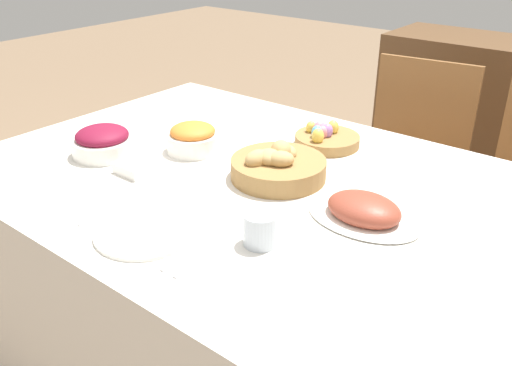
{
  "coord_description": "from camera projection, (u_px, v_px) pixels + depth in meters",
  "views": [
    {
      "loc": [
        0.79,
        -1.1,
        1.44
      ],
      "look_at": [
        -0.01,
        -0.09,
        0.8
      ],
      "focal_mm": 38.0,
      "sensor_mm": 36.0,
      "label": 1
    }
  ],
  "objects": [
    {
      "name": "fork",
      "position": [
        107.0,
        213.0,
        1.37
      ],
      "size": [
        0.02,
        0.16,
        0.0
      ],
      "rotation": [
        0.0,
        0.0,
        -0.06
      ],
      "color": "silver",
      "rests_on": "dining_table"
    },
    {
      "name": "chair_far_center",
      "position": [
        409.0,
        163.0,
        2.29
      ],
      "size": [
        0.47,
        0.47,
        0.91
      ],
      "rotation": [
        0.0,
        0.0,
        0.12
      ],
      "color": "brown",
      "rests_on": "ground"
    },
    {
      "name": "carrot_bowl",
      "position": [
        193.0,
        138.0,
        1.72
      ],
      "size": [
        0.17,
        0.17,
        0.09
      ],
      "color": "white",
      "rests_on": "dining_table"
    },
    {
      "name": "dinner_plate",
      "position": [
        146.0,
        232.0,
        1.29
      ],
      "size": [
        0.24,
        0.24,
        0.01
      ],
      "color": "white",
      "rests_on": "dining_table"
    },
    {
      "name": "spoon",
      "position": [
        199.0,
        259.0,
        1.19
      ],
      "size": [
        0.02,
        0.16,
        0.0
      ],
      "rotation": [
        0.0,
        0.0,
        0.06
      ],
      "color": "silver",
      "rests_on": "dining_table"
    },
    {
      "name": "knife",
      "position": [
        190.0,
        254.0,
        1.21
      ],
      "size": [
        0.02,
        0.16,
        0.0
      ],
      "rotation": [
        0.0,
        0.0,
        -0.06
      ],
      "color": "silver",
      "rests_on": "dining_table"
    },
    {
      "name": "dining_table",
      "position": [
        277.0,
        295.0,
        1.68
      ],
      "size": [
        1.86,
        1.17,
        0.76
      ],
      "color": "white",
      "rests_on": "ground"
    },
    {
      "name": "drinking_cup",
      "position": [
        260.0,
        229.0,
        1.23
      ],
      "size": [
        0.08,
        0.08,
        0.08
      ],
      "color": "silver",
      "rests_on": "dining_table"
    },
    {
      "name": "butter_dish",
      "position": [
        132.0,
        169.0,
        1.58
      ],
      "size": [
        0.1,
        0.06,
        0.03
      ],
      "color": "white",
      "rests_on": "dining_table"
    },
    {
      "name": "bread_basket",
      "position": [
        278.0,
        166.0,
        1.54
      ],
      "size": [
        0.27,
        0.27,
        0.11
      ],
      "color": "#9E7542",
      "rests_on": "dining_table"
    },
    {
      "name": "ham_platter",
      "position": [
        364.0,
        211.0,
        1.34
      ],
      "size": [
        0.29,
        0.2,
        0.07
      ],
      "color": "white",
      "rests_on": "dining_table"
    },
    {
      "name": "egg_basket",
      "position": [
        326.0,
        138.0,
        1.77
      ],
      "size": [
        0.21,
        0.21,
        0.08
      ],
      "color": "#9E7542",
      "rests_on": "dining_table"
    },
    {
      "name": "beet_salad_bowl",
      "position": [
        103.0,
        142.0,
        1.69
      ],
      "size": [
        0.19,
        0.19,
        0.09
      ],
      "color": "white",
      "rests_on": "dining_table"
    },
    {
      "name": "sideboard",
      "position": [
        490.0,
        130.0,
        2.77
      ],
      "size": [
        1.1,
        0.44,
        0.9
      ],
      "color": "brown",
      "rests_on": "ground"
    }
  ]
}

